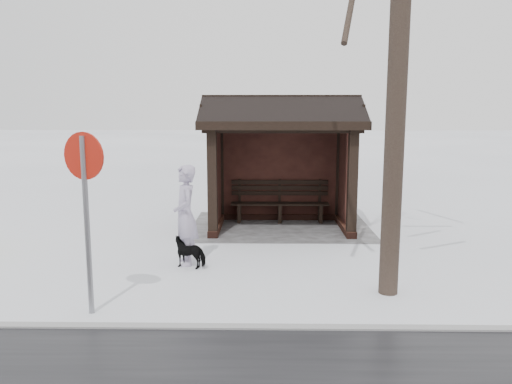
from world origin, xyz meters
TOP-DOWN VIEW (x-y plane):
  - ground at (0.00, 0.00)m, footprint 120.00×120.00m
  - kerb at (0.00, 5.50)m, footprint 120.00×0.15m
  - trampled_patch at (0.00, -0.20)m, footprint 4.20×3.20m
  - bus_shelter at (0.00, -0.16)m, footprint 3.60×2.40m
  - pedestrian at (1.79, 2.79)m, footprint 0.61×0.75m
  - dog at (1.69, 2.96)m, footprint 0.69×0.46m
  - road_sign at (2.74, 5.02)m, footprint 0.60×0.25m

SIDE VIEW (x-z plane):
  - ground at x=0.00m, z-range 0.00..0.00m
  - trampled_patch at x=0.00m, z-range 0.00..0.02m
  - kerb at x=0.00m, z-range -0.02..0.04m
  - dog at x=1.69m, z-range 0.00..0.54m
  - pedestrian at x=1.79m, z-range 0.00..1.80m
  - road_sign at x=2.74m, z-range 0.53..3.00m
  - bus_shelter at x=0.00m, z-range 0.62..3.71m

